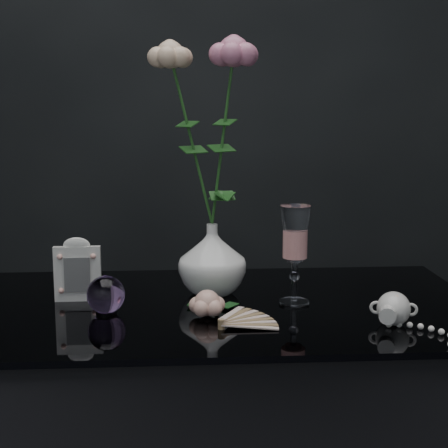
{
  "coord_description": "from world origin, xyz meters",
  "views": [
    {
      "loc": [
        -0.07,
        -1.26,
        1.15
      ],
      "look_at": [
        0.02,
        0.06,
        0.92
      ],
      "focal_mm": 55.0,
      "sensor_mm": 36.0,
      "label": 1
    }
  ],
  "objects_px": {
    "paperweight": "(106,295)",
    "loose_rose": "(207,303)",
    "pearl_jar": "(394,307)",
    "wine_glass": "(295,255)",
    "picture_frame": "(77,269)",
    "vase": "(212,259)"
  },
  "relations": [
    {
      "from": "paperweight",
      "to": "vase",
      "type": "bearing_deg",
      "value": 31.0
    },
    {
      "from": "vase",
      "to": "wine_glass",
      "type": "relative_size",
      "value": 0.75
    },
    {
      "from": "wine_glass",
      "to": "picture_frame",
      "type": "xyz_separation_m",
      "value": [
        -0.43,
        0.05,
        -0.03
      ]
    },
    {
      "from": "picture_frame",
      "to": "loose_rose",
      "type": "distance_m",
      "value": 0.29
    },
    {
      "from": "vase",
      "to": "picture_frame",
      "type": "xyz_separation_m",
      "value": [
        -0.27,
        -0.04,
        -0.01
      ]
    },
    {
      "from": "paperweight",
      "to": "picture_frame",
      "type": "bearing_deg",
      "value": 125.96
    },
    {
      "from": "wine_glass",
      "to": "pearl_jar",
      "type": "xyz_separation_m",
      "value": [
        0.16,
        -0.14,
        -0.07
      ]
    },
    {
      "from": "picture_frame",
      "to": "pearl_jar",
      "type": "bearing_deg",
      "value": -18.35
    },
    {
      "from": "wine_glass",
      "to": "paperweight",
      "type": "xyz_separation_m",
      "value": [
        -0.37,
        -0.04,
        -0.06
      ]
    },
    {
      "from": "picture_frame",
      "to": "loose_rose",
      "type": "bearing_deg",
      "value": -26.39
    },
    {
      "from": "wine_glass",
      "to": "pearl_jar",
      "type": "height_order",
      "value": "wine_glass"
    },
    {
      "from": "vase",
      "to": "wine_glass",
      "type": "height_order",
      "value": "wine_glass"
    },
    {
      "from": "loose_rose",
      "to": "pearl_jar",
      "type": "xyz_separation_m",
      "value": [
        0.33,
        -0.06,
        0.01
      ]
    },
    {
      "from": "wine_glass",
      "to": "paperweight",
      "type": "distance_m",
      "value": 0.37
    },
    {
      "from": "wine_glass",
      "to": "picture_frame",
      "type": "distance_m",
      "value": 0.44
    },
    {
      "from": "vase",
      "to": "pearl_jar",
      "type": "bearing_deg",
      "value": -35.07
    },
    {
      "from": "vase",
      "to": "picture_frame",
      "type": "relative_size",
      "value": 1.13
    },
    {
      "from": "vase",
      "to": "pearl_jar",
      "type": "xyz_separation_m",
      "value": [
        0.32,
        -0.22,
        -0.04
      ]
    },
    {
      "from": "picture_frame",
      "to": "paperweight",
      "type": "bearing_deg",
      "value": -54.79
    },
    {
      "from": "paperweight",
      "to": "loose_rose",
      "type": "distance_m",
      "value": 0.19
    },
    {
      "from": "vase",
      "to": "loose_rose",
      "type": "xyz_separation_m",
      "value": [
        -0.02,
        -0.16,
        -0.05
      ]
    },
    {
      "from": "vase",
      "to": "wine_glass",
      "type": "distance_m",
      "value": 0.18
    }
  ]
}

